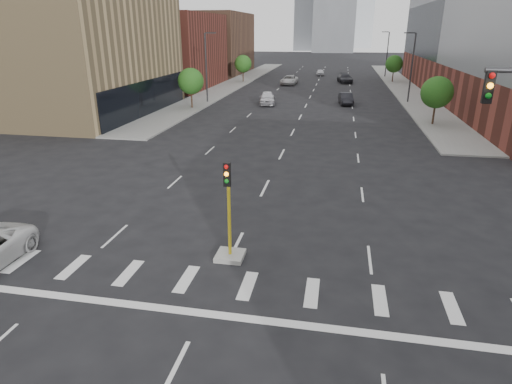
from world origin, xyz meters
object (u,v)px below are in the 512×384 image
(car_mid_right, at_px, (346,99))
(car_distant, at_px, (320,72))
(car_near_left, at_px, (267,98))
(car_far_left, at_px, (289,80))
(car_deep_right, at_px, (345,78))
(median_traffic_signal, at_px, (230,238))

(car_mid_right, height_order, car_distant, car_mid_right)
(car_near_left, bearing_deg, car_far_left, 81.81)
(car_deep_right, bearing_deg, car_far_left, -163.92)
(car_near_left, height_order, car_deep_right, car_near_left)
(median_traffic_signal, relative_size, car_mid_right, 0.96)
(car_near_left, relative_size, car_mid_right, 1.10)
(median_traffic_signal, height_order, car_far_left, median_traffic_signal)
(car_mid_right, relative_size, car_distant, 1.17)
(car_mid_right, xyz_separation_m, car_far_left, (-10.05, 20.75, 0.04))
(car_mid_right, height_order, car_far_left, car_far_left)
(median_traffic_signal, relative_size, car_deep_right, 0.77)
(median_traffic_signal, bearing_deg, car_far_left, 94.39)
(car_mid_right, distance_m, car_distant, 39.08)
(car_far_left, bearing_deg, car_distant, 77.79)
(car_far_left, xyz_separation_m, car_distant, (4.73, 17.97, -0.13))
(car_far_left, bearing_deg, median_traffic_signal, -83.09)
(median_traffic_signal, xyz_separation_m, car_near_left, (-5.18, 41.10, -0.12))
(median_traffic_signal, distance_m, car_far_left, 64.07)
(car_near_left, distance_m, car_far_left, 22.78)
(car_near_left, bearing_deg, car_mid_right, 3.62)
(median_traffic_signal, height_order, car_near_left, median_traffic_signal)
(median_traffic_signal, bearing_deg, car_distant, 90.12)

